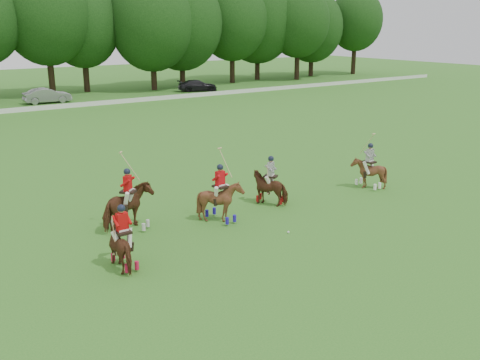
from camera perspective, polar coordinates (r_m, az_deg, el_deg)
ground at (r=18.94m, az=2.73°, el=-7.90°), size 180.00×180.00×0.00m
boundary_rail at (r=53.28m, az=-23.11°, el=6.85°), size 120.00×0.10×0.44m
car_mid at (r=58.55m, az=-19.88°, el=8.46°), size 4.70×1.80×1.53m
car_right at (r=65.40m, az=-4.55°, el=10.01°), size 5.02×3.17×1.36m
polo_red_a at (r=18.04m, az=-12.30°, el=-6.84°), size 1.08×1.76×2.19m
polo_red_b at (r=21.25m, az=-11.74°, el=-2.86°), size 2.32×2.31×3.01m
polo_red_c at (r=21.70m, az=-2.11°, el=-2.21°), size 1.60×1.74×2.93m
polo_stripe_a at (r=23.87m, az=3.27°, el=-0.73°), size 1.63×1.88×2.19m
polo_stripe_b at (r=26.84m, az=13.57°, el=0.81°), size 1.35×1.49×2.79m
polo_ball at (r=20.78m, az=5.18°, el=-5.56°), size 0.09×0.09×0.09m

